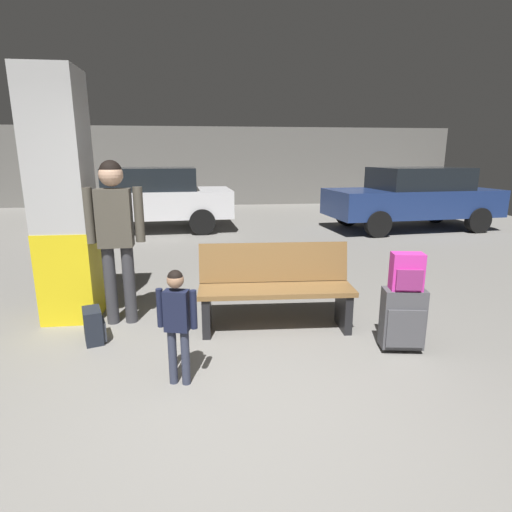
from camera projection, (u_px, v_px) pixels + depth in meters
The scene contains 11 objects.
ground_plane at pixel (222, 271), 6.73m from camera, with size 18.00×18.00×0.10m, color gray.
garage_back_wall at pixel (212, 167), 14.93m from camera, with size 18.00×0.12×2.80m, color slate.
structural_pillar at pixel (63, 201), 4.37m from camera, with size 0.57×0.57×2.66m.
bench at pixel (275, 288), 4.29m from camera, with size 1.62×0.60×0.89m.
suitcase at pixel (403, 319), 3.79m from camera, with size 0.41×0.28×0.60m.
backpack_bright at pixel (407, 272), 3.68m from camera, with size 0.30×0.23×0.34m.
child at pixel (177, 315), 3.18m from camera, with size 0.31×0.22×0.95m.
adult at pixel (115, 226), 4.27m from camera, with size 0.60×0.24×1.75m.
backpack_dark_floor at pixel (94, 326), 4.01m from camera, with size 0.26×0.32×0.34m.
parked_car_side at pixel (413, 197), 10.07m from camera, with size 4.24×2.10×1.51m.
parked_car_far at pixel (147, 198), 9.87m from camera, with size 4.21×2.01×1.51m.
Camera 1 is at (-0.21, -2.50, 1.79)m, focal length 28.72 mm.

